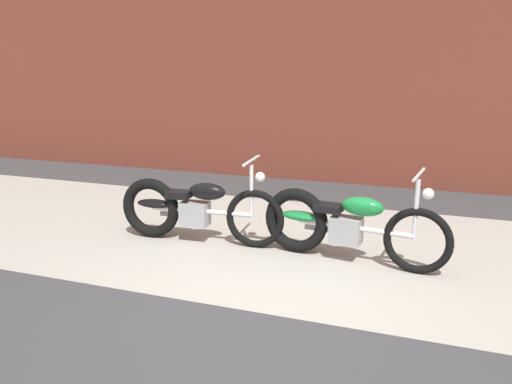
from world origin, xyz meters
name	(u,v)px	position (x,y,z in m)	size (l,w,h in m)	color
ground_plane	(261,313)	(0.00, 0.00, 0.00)	(80.00, 80.00, 0.00)	#38383A
sidewalk_slab	(309,244)	(0.00, 1.75, 0.00)	(36.00, 3.50, 0.01)	#9E998E
brick_building_wall	(361,14)	(0.00, 5.20, 2.84)	(36.00, 0.50, 5.69)	brown
motorcycle_black	(189,208)	(-1.37, 1.41, 0.40)	(2.01, 0.58, 1.03)	black
motorcycle_green	(339,224)	(0.40, 1.41, 0.40)	(2.00, 0.63, 1.03)	black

